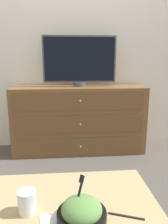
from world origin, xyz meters
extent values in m
plane|color=#56514C|center=(0.00, 0.00, 0.00)|extent=(12.00, 12.00, 0.00)
cube|color=white|center=(0.00, 0.03, 1.30)|extent=(12.00, 0.05, 2.60)
cube|color=brown|center=(0.11, -0.25, 0.40)|extent=(1.57, 0.44, 0.80)
cube|color=brown|center=(0.11, -0.47, 0.13)|extent=(1.44, 0.01, 0.21)
sphere|color=tan|center=(0.11, -0.48, 0.13)|extent=(0.02, 0.02, 0.02)
cube|color=brown|center=(0.11, -0.47, 0.40)|extent=(1.44, 0.01, 0.21)
sphere|color=tan|center=(0.11, -0.48, 0.40)|extent=(0.02, 0.02, 0.02)
cube|color=brown|center=(0.11, -0.47, 0.67)|extent=(1.44, 0.01, 0.21)
sphere|color=tan|center=(0.11, -0.48, 0.67)|extent=(0.02, 0.02, 0.02)
cylinder|color=#515156|center=(0.13, -0.20, 0.82)|extent=(0.15, 0.15, 0.05)
cube|color=#515156|center=(0.13, -0.20, 1.12)|extent=(0.86, 0.04, 0.54)
cube|color=black|center=(0.13, -0.22, 1.12)|extent=(0.82, 0.01, 0.50)
cube|color=tan|center=(-0.03, -1.85, 0.38)|extent=(0.89, 0.63, 0.02)
cylinder|color=tan|center=(-0.44, -1.57, 0.18)|extent=(0.04, 0.04, 0.37)
cylinder|color=tan|center=(0.38, -1.57, 0.18)|extent=(0.04, 0.04, 0.37)
cylinder|color=black|center=(0.02, -1.98, 0.41)|extent=(0.23, 0.23, 0.04)
ellipsoid|color=#66994C|center=(0.02, -1.98, 0.44)|extent=(0.19, 0.19, 0.11)
cube|color=black|center=(0.00, -1.96, 0.49)|extent=(0.06, 0.06, 0.16)
cube|color=black|center=(0.02, -1.93, 0.57)|extent=(0.03, 0.03, 0.03)
cylinder|color=beige|center=(-0.24, -1.90, 0.42)|extent=(0.08, 0.08, 0.07)
cylinder|color=white|center=(-0.24, -1.90, 0.44)|extent=(0.09, 0.09, 0.11)
cube|color=black|center=(0.22, -1.97, 0.39)|extent=(0.16, 0.07, 0.01)
camera|label=1|loc=(-0.05, -2.83, 1.10)|focal=35.00mm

